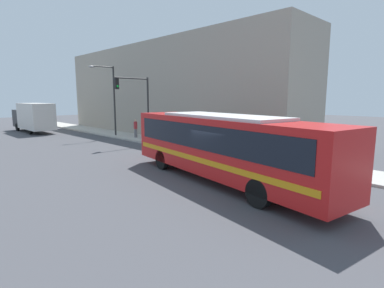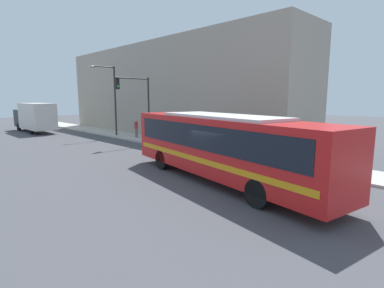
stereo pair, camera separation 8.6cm
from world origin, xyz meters
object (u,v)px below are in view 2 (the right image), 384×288
Objects in this scene: parking_meter at (193,138)px; city_bus at (221,143)px; delivery_truck at (35,117)px; fire_hydrant at (235,152)px; traffic_light_pole at (138,98)px; street_lamp at (112,94)px; pedestrian_near_corner at (136,128)px.

city_bus is at bearing -125.27° from parking_meter.
fire_hydrant is (4.54, -25.43, -1.32)m from delivery_truck.
traffic_light_pole is (3.59, -15.74, 2.13)m from delivery_truck.
traffic_light_pole is 0.80× the size of street_lamp.
street_lamp reaches higher than delivery_truck.
pedestrian_near_corner is at bearing 60.19° from traffic_light_pole.
city_bus is 16.44m from pedestrian_near_corner.
delivery_truck is 1.51× the size of traffic_light_pole.
street_lamp is (4.42, -9.88, 2.47)m from delivery_truck.
city_bus is at bearing -90.63° from delivery_truck.
street_lamp is (-0.12, 15.56, 3.79)m from fire_hydrant.
city_bus is 8.44m from parking_meter.
pedestrian_near_corner is at bearing -75.20° from street_lamp.
city_bus is 10.39× the size of parking_meter.
pedestrian_near_corner is (5.53, 15.46, -0.82)m from city_bus.
delivery_truck is 4.78× the size of pedestrian_near_corner.
street_lamp is (0.83, 5.87, 0.34)m from traffic_light_pole.
city_bus is 2.26× the size of traffic_light_pole.
street_lamp is 4.50m from pedestrian_near_corner.
traffic_light_pole is (-0.95, 9.69, 3.45)m from fire_hydrant.
pedestrian_near_corner is (0.68, 12.53, 0.57)m from fire_hydrant.
parking_meter is at bearing -78.09° from delivery_truck.
delivery_truck is (0.31, 28.36, -0.06)m from city_bus.
parking_meter is at bearing -89.42° from street_lamp.
city_bus is at bearing -109.68° from pedestrian_near_corner.
traffic_light_pole is at bearing -98.02° from street_lamp.
delivery_truck reaches higher than fire_hydrant.
delivery_truck is 1.21× the size of street_lamp.
parking_meter is (0.00, 3.93, 0.49)m from fire_hydrant.
delivery_truck is at bearing 112.01° from pedestrian_near_corner.
parking_meter is (4.85, 6.85, -0.89)m from city_bus.
traffic_light_pole is at bearing 82.47° from city_bus.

